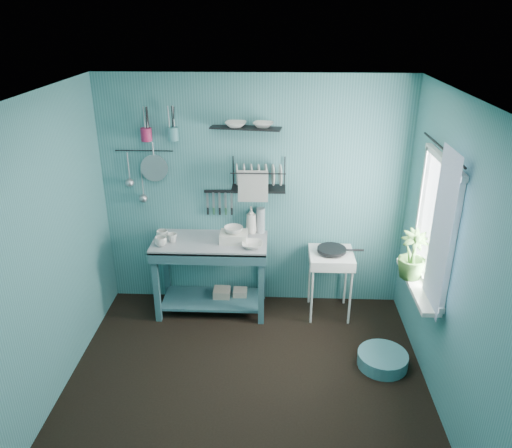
{
  "coord_description": "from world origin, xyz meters",
  "views": [
    {
      "loc": [
        0.24,
        -3.44,
        3.07
      ],
      "look_at": [
        0.05,
        0.85,
        1.2
      ],
      "focal_mm": 35.0,
      "sensor_mm": 36.0,
      "label": 1
    }
  ],
  "objects_px": {
    "frying_pan": "(332,250)",
    "potted_plant": "(412,255)",
    "wash_tub": "(234,237)",
    "floor_basin": "(382,359)",
    "soap_bottle": "(251,220)",
    "hotplate_stand": "(329,283)",
    "mug_left": "(161,242)",
    "mug_mid": "(173,238)",
    "mug_right": "(162,235)",
    "dish_rack": "(259,175)",
    "utensil_cup_teal": "(173,134)",
    "utensil_cup_magenta": "(146,135)",
    "water_bottle": "(261,220)",
    "storage_tin_large": "(222,298)",
    "work_counter": "(211,275)",
    "colander": "(154,168)",
    "storage_tin_small": "(240,297)"
  },
  "relations": [
    {
      "from": "dish_rack",
      "to": "soap_bottle",
      "type": "bearing_deg",
      "value": 132.85
    },
    {
      "from": "dish_rack",
      "to": "utensil_cup_teal",
      "type": "height_order",
      "value": "utensil_cup_teal"
    },
    {
      "from": "water_bottle",
      "to": "mug_right",
      "type": "bearing_deg",
      "value": -167.83
    },
    {
      "from": "wash_tub",
      "to": "floor_basin",
      "type": "xyz_separation_m",
      "value": [
        1.45,
        -0.86,
        -0.83
      ]
    },
    {
      "from": "soap_bottle",
      "to": "hotplate_stand",
      "type": "distance_m",
      "value": 1.08
    },
    {
      "from": "colander",
      "to": "storage_tin_large",
      "type": "distance_m",
      "value": 1.6
    },
    {
      "from": "wash_tub",
      "to": "water_bottle",
      "type": "height_order",
      "value": "water_bottle"
    },
    {
      "from": "mug_mid",
      "to": "wash_tub",
      "type": "xyz_separation_m",
      "value": [
        0.63,
        0.04,
        0.0
      ]
    },
    {
      "from": "utensil_cup_magenta",
      "to": "floor_basin",
      "type": "relative_size",
      "value": 0.28
    },
    {
      "from": "hotplate_stand",
      "to": "dish_rack",
      "type": "relative_size",
      "value": 1.33
    },
    {
      "from": "work_counter",
      "to": "mug_mid",
      "type": "distance_m",
      "value": 0.61
    },
    {
      "from": "potted_plant",
      "to": "storage_tin_small",
      "type": "height_order",
      "value": "potted_plant"
    },
    {
      "from": "mug_right",
      "to": "soap_bottle",
      "type": "height_order",
      "value": "soap_bottle"
    },
    {
      "from": "utensil_cup_magenta",
      "to": "wash_tub",
      "type": "bearing_deg",
      "value": -13.27
    },
    {
      "from": "storage_tin_large",
      "to": "utensil_cup_magenta",
      "type": "bearing_deg",
      "value": 169.35
    },
    {
      "from": "mug_mid",
      "to": "mug_right",
      "type": "distance_m",
      "value": 0.13
    },
    {
      "from": "frying_pan",
      "to": "potted_plant",
      "type": "bearing_deg",
      "value": -46.02
    },
    {
      "from": "colander",
      "to": "storage_tin_large",
      "type": "height_order",
      "value": "colander"
    },
    {
      "from": "mug_right",
      "to": "wash_tub",
      "type": "relative_size",
      "value": 0.44
    },
    {
      "from": "mug_mid",
      "to": "dish_rack",
      "type": "relative_size",
      "value": 0.18
    },
    {
      "from": "soap_bottle",
      "to": "dish_rack",
      "type": "xyz_separation_m",
      "value": [
        0.08,
        -0.06,
        0.53
      ]
    },
    {
      "from": "frying_pan",
      "to": "hotplate_stand",
      "type": "bearing_deg",
      "value": 0.0
    },
    {
      "from": "soap_bottle",
      "to": "mug_mid",
      "type": "bearing_deg",
      "value": -162.0
    },
    {
      "from": "utensil_cup_teal",
      "to": "utensil_cup_magenta",
      "type": "bearing_deg",
      "value": 180.0
    },
    {
      "from": "wash_tub",
      "to": "hotplate_stand",
      "type": "distance_m",
      "value": 1.15
    },
    {
      "from": "dish_rack",
      "to": "storage_tin_small",
      "type": "distance_m",
      "value": 1.43
    },
    {
      "from": "hotplate_stand",
      "to": "frying_pan",
      "type": "bearing_deg",
      "value": 0.0
    },
    {
      "from": "work_counter",
      "to": "soap_bottle",
      "type": "relative_size",
      "value": 3.97
    },
    {
      "from": "wash_tub",
      "to": "storage_tin_large",
      "type": "relative_size",
      "value": 1.27
    },
    {
      "from": "work_counter",
      "to": "mug_mid",
      "type": "xyz_separation_m",
      "value": [
        -0.38,
        -0.06,
        0.47
      ]
    },
    {
      "from": "wash_tub",
      "to": "soap_bottle",
      "type": "relative_size",
      "value": 0.94
    },
    {
      "from": "wash_tub",
      "to": "utensil_cup_magenta",
      "type": "relative_size",
      "value": 2.15
    },
    {
      "from": "soap_bottle",
      "to": "hotplate_stand",
      "type": "xyz_separation_m",
      "value": [
        0.85,
        -0.22,
        -0.63
      ]
    },
    {
      "from": "hotplate_stand",
      "to": "dish_rack",
      "type": "distance_m",
      "value": 1.39
    },
    {
      "from": "dish_rack",
      "to": "potted_plant",
      "type": "height_order",
      "value": "dish_rack"
    },
    {
      "from": "colander",
      "to": "soap_bottle",
      "type": "bearing_deg",
      "value": -0.93
    },
    {
      "from": "mug_left",
      "to": "floor_basin",
      "type": "distance_m",
      "value": 2.44
    },
    {
      "from": "colander",
      "to": "storage_tin_large",
      "type": "bearing_deg",
      "value": -13.74
    },
    {
      "from": "mug_mid",
      "to": "floor_basin",
      "type": "relative_size",
      "value": 0.22
    },
    {
      "from": "mug_left",
      "to": "soap_bottle",
      "type": "distance_m",
      "value": 0.97
    },
    {
      "from": "soap_bottle",
      "to": "potted_plant",
      "type": "xyz_separation_m",
      "value": [
        1.48,
        -0.88,
        0.07
      ]
    },
    {
      "from": "mug_mid",
      "to": "colander",
      "type": "distance_m",
      "value": 0.74
    },
    {
      "from": "soap_bottle",
      "to": "storage_tin_large",
      "type": "xyz_separation_m",
      "value": [
        -0.32,
        -0.15,
        -0.88
      ]
    },
    {
      "from": "mug_left",
      "to": "wash_tub",
      "type": "xyz_separation_m",
      "value": [
        0.73,
        0.14,
        0.0
      ]
    },
    {
      "from": "dish_rack",
      "to": "potted_plant",
      "type": "xyz_separation_m",
      "value": [
        1.4,
        -0.81,
        -0.46
      ]
    },
    {
      "from": "mug_right",
      "to": "water_bottle",
      "type": "xyz_separation_m",
      "value": [
        1.02,
        0.22,
        0.09
      ]
    },
    {
      "from": "mug_left",
      "to": "utensil_cup_magenta",
      "type": "relative_size",
      "value": 0.95
    },
    {
      "from": "dish_rack",
      "to": "utensil_cup_magenta",
      "type": "xyz_separation_m",
      "value": [
        -1.12,
        0.05,
        0.39
      ]
    },
    {
      "from": "mug_mid",
      "to": "hotplate_stand",
      "type": "distance_m",
      "value": 1.73
    },
    {
      "from": "utensil_cup_magenta",
      "to": "potted_plant",
      "type": "relative_size",
      "value": 0.29
    }
  ]
}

